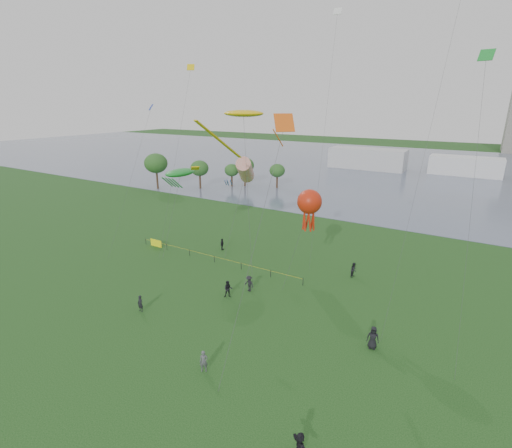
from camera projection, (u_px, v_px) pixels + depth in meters
The scene contains 20 objects.
ground_plane at pixel (191, 354), 29.22m from camera, with size 400.00×400.00×0.00m, color #143A12.
lake at pixel (411, 170), 110.66m from camera, with size 400.00×120.00×0.08m, color slate.
pavilion_left at pixel (367, 159), 111.55m from camera, with size 22.00×8.00×6.00m, color silver.
pavilion_right at pixel (465, 166), 101.39m from camera, with size 18.00×7.00×5.00m, color silver.
trees at pixel (207, 166), 85.18m from camera, with size 27.48×19.54×8.14m.
fence at pixel (177, 249), 48.96m from camera, with size 24.07×0.07×1.05m.
kite_flyer at pixel (204, 361), 27.10m from camera, with size 0.61×0.40×1.68m, color #4E5155.
spectator_a at pixel (228, 289), 37.54m from camera, with size 0.87×0.68×1.78m, color black.
spectator_b at pixel (249, 284), 38.74m from camera, with size 1.13×0.65×1.75m, color black.
spectator_c at pixel (222, 244), 49.77m from camera, with size 0.93×0.39×1.59m, color black.
spectator_d at pixel (373, 338), 29.63m from camera, with size 0.95×0.62×1.94m, color black.
spectator_e at pixel (300, 446), 20.40m from camera, with size 1.58×0.50×1.71m, color black.
spectator_f at pixel (140, 304), 34.97m from camera, with size 0.60×0.39×1.64m, color black.
spectator_g at pixel (354, 270), 41.97m from camera, with size 0.84×0.65×1.72m, color black.
kite_stingray at pixel (243, 115), 37.90m from camera, with size 5.34×9.89×18.19m.
kite_windsock at pixel (245, 170), 47.30m from camera, with size 4.30×6.70×12.67m.
kite_creature at pixel (180, 173), 46.85m from camera, with size 2.62×6.22×10.94m.
kite_octopus at pixel (309, 202), 35.92m from camera, with size 3.46×2.41×10.95m.
kite_delta at pixel (281, 136), 26.24m from camera, with size 1.54×8.87×18.14m.
small_kites at pixel (293, 51), 37.04m from camera, with size 37.02×14.07×10.82m.
Camera 1 is at (17.11, -18.41, 18.81)m, focal length 26.00 mm.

